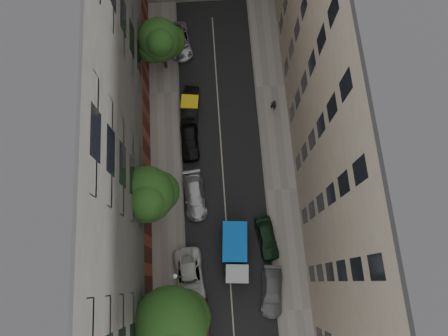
{
  "coord_description": "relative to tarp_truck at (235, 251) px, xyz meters",
  "views": [
    {
      "loc": [
        -0.57,
        -8.22,
        37.54
      ],
      "look_at": [
        0.03,
        0.82,
        6.0
      ],
      "focal_mm": 32.0,
      "sensor_mm": 36.0,
      "label": 1
    }
  ],
  "objects": [
    {
      "name": "ground",
      "position": [
        -0.6,
        5.63,
        -1.35
      ],
      "size": [
        120.0,
        120.0,
        0.0
      ],
      "primitive_type": "plane",
      "color": "#4C4C49",
      "rests_on": "ground"
    },
    {
      "name": "road_surface",
      "position": [
        -0.6,
        5.63,
        -1.34
      ],
      "size": [
        8.0,
        44.0,
        0.02
      ],
      "primitive_type": "cube",
      "color": "black",
      "rests_on": "ground"
    },
    {
      "name": "sidewalk_left",
      "position": [
        -6.1,
        5.63,
        -1.27
      ],
      "size": [
        3.0,
        44.0,
        0.15
      ],
      "primitive_type": "cube",
      "color": "gray",
      "rests_on": "ground"
    },
    {
      "name": "sidewalk_right",
      "position": [
        4.9,
        5.63,
        -1.27
      ],
      "size": [
        3.0,
        44.0,
        0.15
      ],
      "primitive_type": "cube",
      "color": "gray",
      "rests_on": "ground"
    },
    {
      "name": "building_left",
      "position": [
        -11.6,
        5.63,
        8.65
      ],
      "size": [
        8.0,
        44.0,
        20.0
      ],
      "primitive_type": "cube",
      "color": "#4B4946",
      "rests_on": "ground"
    },
    {
      "name": "building_right",
      "position": [
        10.4,
        5.63,
        8.65
      ],
      "size": [
        8.0,
        44.0,
        20.0
      ],
      "primitive_type": "cube",
      "color": "tan",
      "rests_on": "ground"
    },
    {
      "name": "tarp_truck",
      "position": [
        0.0,
        0.0,
        0.0
      ],
      "size": [
        2.48,
        5.44,
        2.44
      ],
      "rotation": [
        0.0,
        0.0,
        -0.08
      ],
      "color": "black",
      "rests_on": "ground"
    },
    {
      "name": "car_left_1",
      "position": [
        -3.4,
        -5.77,
        -0.71
      ],
      "size": [
        1.41,
        3.89,
        1.27
      ],
      "primitive_type": "imported",
      "rotation": [
        0.0,
        0.0,
        -0.02
      ],
      "color": "#4D0F17",
      "rests_on": "ground"
    },
    {
      "name": "car_left_2",
      "position": [
        -4.2,
        -1.98,
        -0.61
      ],
      "size": [
        2.8,
        5.47,
        1.48
      ],
      "primitive_type": "imported",
      "rotation": [
        0.0,
        0.0,
        0.07
      ],
      "color": "silver",
      "rests_on": "ground"
    },
    {
      "name": "car_left_3",
      "position": [
        -3.4,
        5.43,
        -0.65
      ],
      "size": [
        2.34,
        4.94,
        1.39
      ],
      "primitive_type": "imported",
      "rotation": [
        0.0,
        0.0,
        0.08
      ],
      "color": "#AEAFB3",
      "rests_on": "ground"
    },
    {
      "name": "car_left_4",
      "position": [
        -3.65,
        11.03,
        -0.6
      ],
      "size": [
        1.86,
        4.41,
        1.49
      ],
      "primitive_type": "imported",
      "rotation": [
        0.0,
        0.0,
        0.02
      ],
      "color": "black",
      "rests_on": "ground"
    },
    {
      "name": "car_left_5",
      "position": [
        -3.4,
        14.63,
        -0.63
      ],
      "size": [
        2.02,
        4.5,
        1.43
      ],
      "primitive_type": "imported",
      "rotation": [
        0.0,
        0.0,
        -0.12
      ],
      "color": "black",
      "rests_on": "ground"
    },
    {
      "name": "car_left_6",
      "position": [
        -4.2,
        22.23,
        -0.69
      ],
      "size": [
        2.84,
        5.0,
        1.32
      ],
      "primitive_type": "imported",
      "rotation": [
        0.0,
        0.0,
        0.15
      ],
      "color": "#B3B2B7",
      "rests_on": "ground"
    },
    {
      "name": "car_right_1",
      "position": [
        3.0,
        -3.67,
        -0.69
      ],
      "size": [
        2.4,
        4.75,
        1.32
      ],
      "primitive_type": "imported",
      "rotation": [
        0.0,
        0.0,
        -0.12
      ],
      "color": "slate",
      "rests_on": "ground"
    },
    {
      "name": "car_right_2",
      "position": [
        3.0,
        1.03,
        -0.65
      ],
      "size": [
        2.23,
        4.31,
        1.4
      ],
      "primitive_type": "imported",
      "rotation": [
        0.0,
        0.0,
        0.14
      ],
      "color": "black",
      "rests_on": "ground"
    },
    {
      "name": "tree_near",
      "position": [
        -5.3,
        -5.48,
        4.39
      ],
      "size": [
        5.93,
        5.75,
        8.65
      ],
      "color": "#382619",
      "rests_on": "sidewalk_left"
    },
    {
      "name": "tree_mid",
      "position": [
        -6.9,
        4.52,
        4.61
      ],
      "size": [
        4.98,
        4.66,
        8.57
      ],
      "color": "#382619",
      "rests_on": "sidewalk_left"
    },
    {
      "name": "tree_far",
      "position": [
        -5.72,
        19.52,
        3.45
      ],
      "size": [
        4.57,
        4.18,
        6.98
      ],
      "color": "#382619",
      "rests_on": "sidewalk_left"
    },
    {
      "name": "lamp_post",
      "position": [
        -4.8,
        -1.9,
        2.88
      ],
      "size": [
        0.36,
        0.36,
        6.66
      ],
      "color": "#164E31",
      "rests_on": "sidewalk_left"
    },
    {
      "name": "pedestrian",
      "position": [
        4.91,
        14.11,
        -0.35
      ],
      "size": [
        0.72,
        0.6,
        1.69
      ],
      "primitive_type": "imported",
      "rotation": [
        0.0,
        0.0,
        2.78
      ],
      "color": "black",
      "rests_on": "sidewalk_right"
    }
  ]
}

